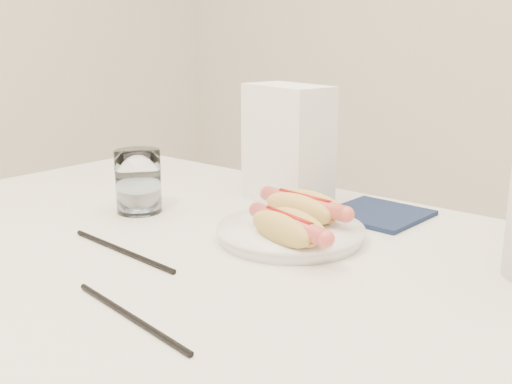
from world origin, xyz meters
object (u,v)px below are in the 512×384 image
Objects in this scene: table at (201,279)px; hotdog_left at (304,208)px; plate at (290,234)px; napkin_box at (288,145)px; hotdog_right at (289,228)px; water_glass at (138,181)px.

hotdog_left is at bearing 56.33° from table.
plate is at bearing -73.01° from hotdog_left.
napkin_box is (-0.03, 0.26, 0.17)m from table.
hotdog_left is 0.78× the size of napkin_box.
hotdog_right is (0.04, -0.10, -0.00)m from hotdog_left.
water_glass is at bearing 166.87° from table.
table is 5.64× the size of plate.
water_glass reaches higher than hotdog_right.
napkin_box is at bearing 128.44° from plate.
plate is at bearing 140.39° from hotdog_right.
hotdog_right is 0.32m from water_glass.
water_glass reaches higher than plate.
water_glass is at bearing -114.38° from napkin_box.
plate is at bearing 42.17° from table.
plate is 1.00× the size of napkin_box.
water_glass is (-0.19, 0.04, 0.11)m from table.
table is at bearing -70.62° from napkin_box.
hotdog_right is at bearing -40.16° from napkin_box.
hotdog_left is 0.10m from hotdog_right.
water_glass is (-0.29, -0.05, 0.05)m from plate.
hotdog_left reaches higher than hotdog_right.
table is at bearing -13.13° from water_glass.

